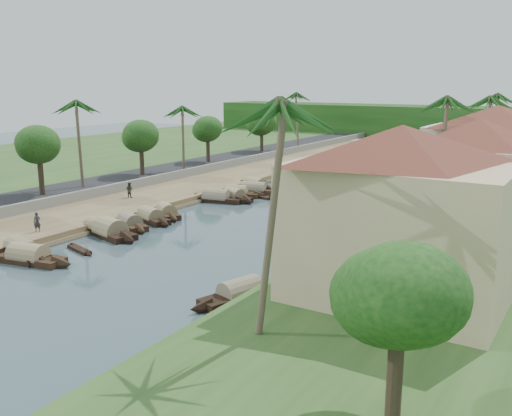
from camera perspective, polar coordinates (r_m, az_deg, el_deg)
The scene contains 42 objects.
ground at distance 45.93m, azimuth -8.80°, elevation -4.96°, with size 220.00×220.00×0.00m, color #384C55.
left_bank at distance 70.68m, azimuth -8.13°, elevation 1.62°, with size 10.00×180.00×0.80m, color brown.
right_bank at distance 55.48m, azimuth 20.81°, elevation -1.93°, with size 16.00×180.00×1.20m, color #25461C.
road at distance 76.31m, azimuth -13.04°, elevation 2.46°, with size 8.00×180.00×1.40m, color black.
retaining_wall at distance 73.25m, azimuth -10.68°, elevation 2.67°, with size 0.40×180.00×1.10m, color gray.
treeline at distance 136.43m, azimuth 19.86°, elevation 7.81°, with size 120.00×14.00×8.00m.
bridge at distance 109.54m, azimuth 16.58°, elevation 5.82°, with size 28.00×4.00×2.40m.
building_near at distance 33.34m, azimuth 13.98°, elevation -0.54°, with size 14.85×14.85×10.20m.
building_mid at distance 48.42m, azimuth 21.05°, elevation 2.72°, with size 14.11×14.11×9.70m.
building_far at distance 62.22m, azimuth 22.71°, elevation 4.86°, with size 15.59×15.59×10.20m.
sampan_2 at distance 47.52m, azimuth -21.80°, elevation -4.61°, with size 8.59×3.14×2.22m.
sampan_3 at distance 49.08m, azimuth -22.34°, elevation -4.12°, with size 8.46×3.18×2.23m.
sampan_4 at distance 54.49m, azimuth -15.41°, elevation -2.01°, with size 6.98×1.97×2.00m.
sampan_5 at distance 53.06m, azimuth -14.36°, elevation -2.33°, with size 8.30×3.82×2.53m.
sampan_6 at distance 55.66m, azimuth -12.49°, elevation -1.54°, with size 6.83×4.04×2.05m.
sampan_7 at distance 57.80m, azimuth -10.53°, elevation -0.93°, with size 7.57×3.90×2.02m.
sampan_8 at distance 59.48m, azimuth -8.97°, elevation -0.49°, with size 6.27×4.58×2.02m.
sampan_9 at distance 66.15m, azimuth -3.98°, elevation 0.97°, with size 8.75×3.43×2.18m.
sampan_10 at distance 68.80m, azimuth -1.99°, elevation 1.45°, with size 7.66×4.19×2.11m.
sampan_11 at distance 66.97m, azimuth -2.20°, elevation 1.14°, with size 7.22×3.75×2.06m.
sampan_12 at distance 71.07m, azimuth -0.18°, elevation 1.82°, with size 8.80×3.64×2.08m.
sampan_13 at distance 73.35m, azimuth -0.11°, elevation 2.17°, with size 8.58×4.55×2.31m.
sampan_14 at distance 36.98m, azimuth -1.57°, elevation -8.55°, with size 3.74×8.16×1.99m.
sampan_15 at distance 44.32m, azimuth 4.93°, elevation -4.94°, with size 4.11×7.82×2.09m.
sampan_16 at distance 62.38m, azimuth 12.71°, elevation -0.04°, with size 1.70×7.15×1.79m.
canoe_1 at distance 49.34m, azimuth -17.25°, elevation -4.03°, with size 4.31×1.81×0.69m.
canoe_2 at distance 68.63m, azimuth 0.20°, elevation 1.16°, with size 6.00×2.25×0.87m.
palm_0 at distance 26.77m, azimuth 0.82°, elevation 9.81°, with size 3.20×3.20×13.08m.
palm_1 at distance 41.06m, azimuth 13.59°, elevation 5.63°, with size 3.20×3.20×9.53m.
palm_2 at distance 57.66m, azimuth 18.35°, elevation 10.07°, with size 3.20×3.20×12.43m.
palm_3 at distance 72.59m, azimuth 22.10°, elevation 9.94°, with size 3.20×3.20×12.09m.
palm_5 at distance 69.88m, azimuth -17.46°, elevation 9.86°, with size 3.20×3.20×11.44m.
palm_6 at distance 80.44m, azimuth -7.39°, elevation 9.76°, with size 3.20×3.20×10.19m.
palm_7 at distance 91.21m, azimuth 22.97°, elevation 10.20°, with size 3.20×3.20×12.03m.
palm_8 at distance 105.94m, azimuth 4.27°, elevation 11.19°, with size 3.20×3.20×11.51m.
tree_2 at distance 66.61m, azimuth -20.93°, elevation 5.85°, with size 4.70×4.70×7.47m.
tree_3 at distance 77.28m, azimuth -11.45°, elevation 6.99°, with size 4.76×4.76×7.13m.
tree_4 at distance 88.53m, azimuth -4.86°, elevation 7.80°, with size 4.40×4.40×6.85m.
tree_5 at distance 101.71m, azimuth 0.57°, elevation 8.48°, with size 5.12×5.12×7.14m.
tree_7 at distance 21.37m, azimuth 14.13°, elevation -8.69°, with size 4.46×4.46×6.87m.
person_near at distance 53.37m, azimuth -21.05°, elevation -1.32°, with size 0.63×0.41×1.72m, color #27252D.
person_far at distance 65.94m, azimuth -12.54°, elevation 1.77°, with size 0.85×0.66×1.74m, color #332F23.
Camera 1 is at (28.82, -32.99, 13.79)m, focal length 40.00 mm.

